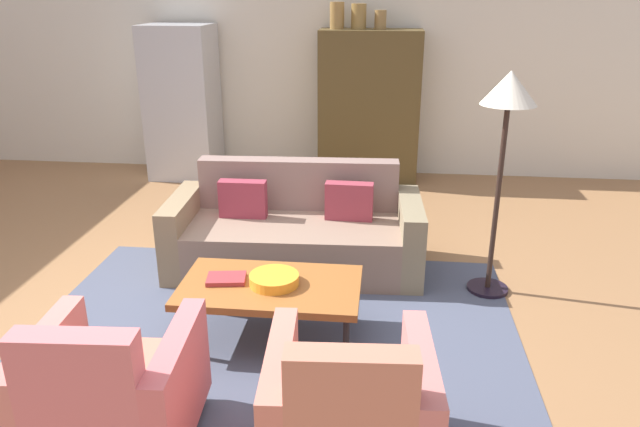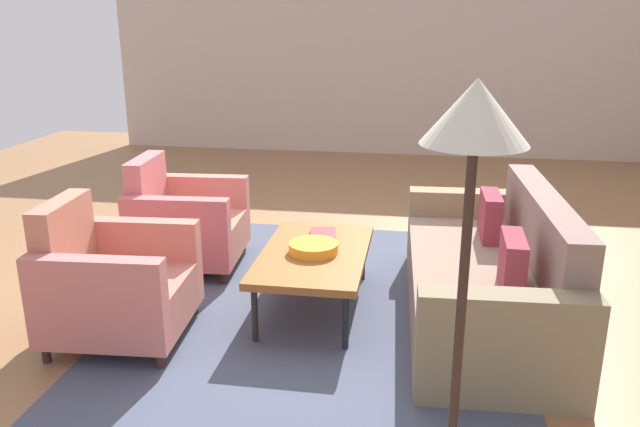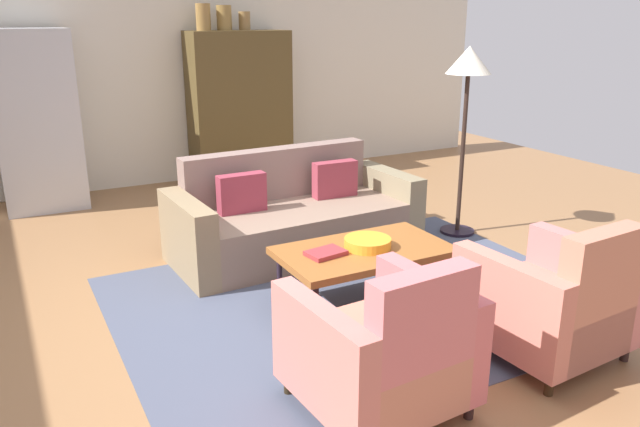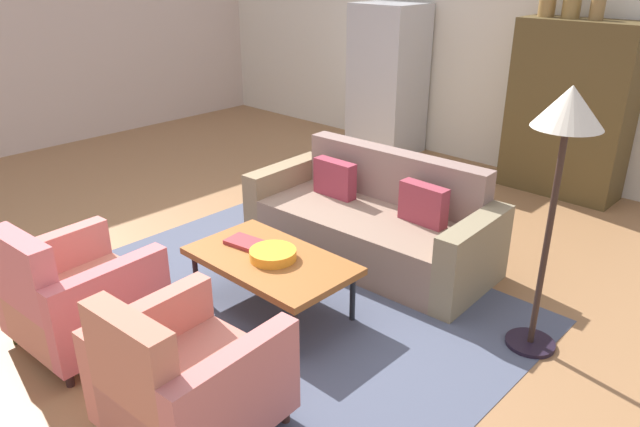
% 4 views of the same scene
% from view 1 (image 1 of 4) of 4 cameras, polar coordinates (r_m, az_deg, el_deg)
% --- Properties ---
extents(ground_plane, '(11.31, 11.31, 0.00)m').
position_cam_1_polar(ground_plane, '(4.45, -10.54, -10.12)').
color(ground_plane, '#946841').
extents(wall_back, '(9.43, 0.12, 2.80)m').
position_cam_1_polar(wall_back, '(7.71, -2.83, 14.42)').
color(wall_back, beige).
rests_on(wall_back, ground).
extents(area_rug, '(3.40, 2.60, 0.01)m').
position_cam_1_polar(area_rug, '(4.26, -4.49, -11.28)').
color(area_rug, '#484E62').
rests_on(area_rug, ground).
extents(couch, '(2.14, 0.99, 0.86)m').
position_cam_1_polar(couch, '(5.12, -2.30, -1.84)').
color(couch, '#836958').
rests_on(couch, ground).
extents(coffee_table, '(1.20, 0.70, 0.41)m').
position_cam_1_polar(coffee_table, '(4.03, -4.77, -7.17)').
color(coffee_table, black).
rests_on(coffee_table, ground).
extents(armchair_left, '(0.85, 0.85, 0.88)m').
position_cam_1_polar(armchair_left, '(3.29, -19.49, -16.32)').
color(armchair_left, black).
rests_on(armchair_left, ground).
extents(armchair_right, '(0.85, 0.85, 0.88)m').
position_cam_1_polar(armchair_right, '(3.01, 2.82, -18.78)').
color(armchair_right, '#2C2D18').
rests_on(armchair_right, ground).
extents(fruit_bowl, '(0.33, 0.33, 0.07)m').
position_cam_1_polar(fruit_bowl, '(3.99, -4.41, -6.29)').
color(fruit_bowl, orange).
rests_on(fruit_bowl, coffee_table).
extents(book_stack, '(0.28, 0.22, 0.03)m').
position_cam_1_polar(book_stack, '(4.08, -8.94, -6.18)').
color(book_stack, maroon).
rests_on(book_stack, coffee_table).
extents(cabinet, '(1.20, 0.51, 1.80)m').
position_cam_1_polar(cabinet, '(7.35, 4.72, 10.12)').
color(cabinet, '#4F3F20').
rests_on(cabinet, ground).
extents(vase_tall, '(0.17, 0.17, 0.30)m').
position_cam_1_polar(vase_tall, '(7.25, 1.64, 18.38)').
color(vase_tall, olive).
rests_on(vase_tall, cabinet).
extents(vase_round, '(0.18, 0.18, 0.28)m').
position_cam_1_polar(vase_round, '(7.24, 3.72, 18.28)').
color(vase_round, olive).
rests_on(vase_round, cabinet).
extents(vase_small, '(0.14, 0.14, 0.21)m').
position_cam_1_polar(vase_small, '(7.23, 5.79, 17.94)').
color(vase_small, olive).
rests_on(vase_small, cabinet).
extents(refrigerator, '(0.80, 0.73, 1.85)m').
position_cam_1_polar(refrigerator, '(7.66, -12.99, 10.29)').
color(refrigerator, '#B7BABF').
rests_on(refrigerator, ground).
extents(floor_lamp, '(0.40, 0.40, 1.72)m').
position_cam_1_polar(floor_lamp, '(4.51, 17.47, 9.43)').
color(floor_lamp, black).
rests_on(floor_lamp, ground).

